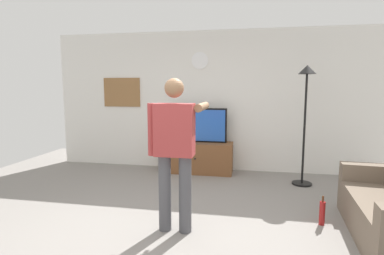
{
  "coord_description": "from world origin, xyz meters",
  "views": [
    {
      "loc": [
        0.73,
        -3.0,
        1.61
      ],
      "look_at": [
        -0.07,
        1.2,
        1.05
      ],
      "focal_mm": 28.46,
      "sensor_mm": 36.0,
      "label": 1
    }
  ],
  "objects_px": {
    "tv_stand": "(197,157)",
    "person_standing_nearer_lamp": "(175,146)",
    "television": "(198,125)",
    "beverage_bottle": "(322,213)",
    "wall_clock": "(200,60)",
    "framed_picture": "(122,92)",
    "floor_lamp": "(306,100)"
  },
  "relations": [
    {
      "from": "tv_stand",
      "to": "framed_picture",
      "type": "distance_m",
      "value": 2.05
    },
    {
      "from": "framed_picture",
      "to": "tv_stand",
      "type": "bearing_deg",
      "value": -10.32
    },
    {
      "from": "framed_picture",
      "to": "floor_lamp",
      "type": "relative_size",
      "value": 0.39
    },
    {
      "from": "television",
      "to": "beverage_bottle",
      "type": "relative_size",
      "value": 3.14
    },
    {
      "from": "floor_lamp",
      "to": "person_standing_nearer_lamp",
      "type": "xyz_separation_m",
      "value": [
        -1.69,
        -2.0,
        -0.43
      ]
    },
    {
      "from": "wall_clock",
      "to": "framed_picture",
      "type": "height_order",
      "value": "wall_clock"
    },
    {
      "from": "television",
      "to": "tv_stand",
      "type": "bearing_deg",
      "value": -90.0
    },
    {
      "from": "tv_stand",
      "to": "person_standing_nearer_lamp",
      "type": "relative_size",
      "value": 0.78
    },
    {
      "from": "television",
      "to": "person_standing_nearer_lamp",
      "type": "relative_size",
      "value": 0.65
    },
    {
      "from": "television",
      "to": "wall_clock",
      "type": "bearing_deg",
      "value": 90.0
    },
    {
      "from": "tv_stand",
      "to": "person_standing_nearer_lamp",
      "type": "height_order",
      "value": "person_standing_nearer_lamp"
    },
    {
      "from": "television",
      "to": "framed_picture",
      "type": "distance_m",
      "value": 1.75
    },
    {
      "from": "tv_stand",
      "to": "television",
      "type": "relative_size",
      "value": 1.21
    },
    {
      "from": "tv_stand",
      "to": "television",
      "type": "xyz_separation_m",
      "value": [
        0.0,
        0.05,
        0.62
      ]
    },
    {
      "from": "floor_lamp",
      "to": "person_standing_nearer_lamp",
      "type": "relative_size",
      "value": 1.15
    },
    {
      "from": "wall_clock",
      "to": "beverage_bottle",
      "type": "distance_m",
      "value": 3.51
    },
    {
      "from": "wall_clock",
      "to": "television",
      "type": "bearing_deg",
      "value": -90.0
    },
    {
      "from": "tv_stand",
      "to": "beverage_bottle",
      "type": "relative_size",
      "value": 3.8
    },
    {
      "from": "wall_clock",
      "to": "beverage_bottle",
      "type": "height_order",
      "value": "wall_clock"
    },
    {
      "from": "wall_clock",
      "to": "floor_lamp",
      "type": "relative_size",
      "value": 0.16
    },
    {
      "from": "tv_stand",
      "to": "beverage_bottle",
      "type": "distance_m",
      "value": 2.69
    },
    {
      "from": "tv_stand",
      "to": "wall_clock",
      "type": "distance_m",
      "value": 1.86
    },
    {
      "from": "wall_clock",
      "to": "framed_picture",
      "type": "relative_size",
      "value": 0.42
    },
    {
      "from": "floor_lamp",
      "to": "person_standing_nearer_lamp",
      "type": "bearing_deg",
      "value": -130.1
    },
    {
      "from": "television",
      "to": "wall_clock",
      "type": "xyz_separation_m",
      "value": [
        0.0,
        0.24,
        1.23
      ]
    },
    {
      "from": "floor_lamp",
      "to": "tv_stand",
      "type": "bearing_deg",
      "value": 167.64
    },
    {
      "from": "beverage_bottle",
      "to": "framed_picture",
      "type": "bearing_deg",
      "value": 146.94
    },
    {
      "from": "wall_clock",
      "to": "person_standing_nearer_lamp",
      "type": "height_order",
      "value": "wall_clock"
    },
    {
      "from": "tv_stand",
      "to": "framed_picture",
      "type": "xyz_separation_m",
      "value": [
        -1.62,
        0.3,
        1.23
      ]
    },
    {
      "from": "tv_stand",
      "to": "wall_clock",
      "type": "xyz_separation_m",
      "value": [
        0.0,
        0.29,
        1.84
      ]
    },
    {
      "from": "framed_picture",
      "to": "person_standing_nearer_lamp",
      "type": "bearing_deg",
      "value": -56.54
    },
    {
      "from": "person_standing_nearer_lamp",
      "to": "floor_lamp",
      "type": "bearing_deg",
      "value": 49.9
    }
  ]
}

